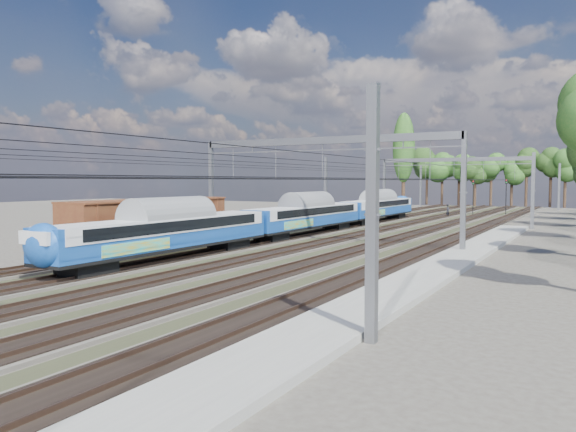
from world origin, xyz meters
The scene contains 10 objects.
track_bed centered at (0.00, 45.00, 0.10)m, with size 21.00×130.00×0.34m.
platform centered at (12.00, 20.00, 0.15)m, with size 3.00×70.00×0.30m, color gray.
catenary centered at (0.33, 52.69, 6.40)m, with size 25.65×130.00×9.00m.
tree_belt centered at (6.70, 92.61, 8.42)m, with size 40.03×101.55×12.12m.
poplar centered at (-14.50, 98.00, 11.89)m, with size 4.40×4.40×19.04m.
emu_train centered at (-4.50, 35.64, 2.44)m, with size 2.84×60.08×4.15m.
freight_boxcar centered at (-9.00, 19.17, 2.34)m, with size 3.08×14.89×3.84m.
worker centered at (0.84, 70.85, 0.97)m, with size 0.70×0.46×1.93m, color black.
signal_near centered at (3.66, 74.61, 3.42)m, with size 0.38×0.34×5.41m.
signal_far centered at (7.32, 81.79, 3.53)m, with size 0.40×0.38×5.58m.
Camera 1 is at (20.29, -12.32, 5.36)m, focal length 35.00 mm.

